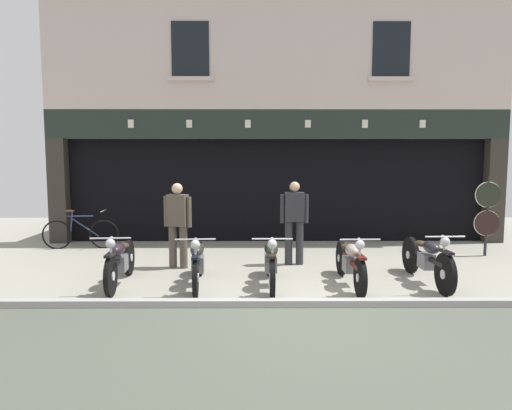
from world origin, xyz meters
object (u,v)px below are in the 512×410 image
(motorcycle_center, at_px, (271,261))
(motorcycle_center_right, at_px, (350,261))
(motorcycle_right, at_px, (427,258))
(advert_board_near, at_px, (198,175))
(leaning_bicycle, at_px, (80,233))
(motorcycle_center_left, at_px, (198,261))
(tyre_sign_pole, at_px, (487,210))
(salesman_left, at_px, (178,221))
(shopkeeper_center, at_px, (294,219))
(motorcycle_left, at_px, (120,260))

(motorcycle_center, distance_m, motorcycle_center_right, 1.33)
(motorcycle_right, height_order, advert_board_near, advert_board_near)
(motorcycle_center_right, xyz_separation_m, leaning_bicycle, (-5.69, 3.21, -0.05))
(motorcycle_center_left, xyz_separation_m, tyre_sign_pole, (5.98, 2.32, 0.59))
(motorcycle_center, xyz_separation_m, advert_board_near, (-1.69, 4.27, 1.26))
(motorcycle_right, height_order, tyre_sign_pole, tyre_sign_pole)
(motorcycle_center_right, distance_m, tyre_sign_pole, 4.20)
(salesman_left, bearing_deg, advert_board_near, -78.06)
(motorcycle_center_left, relative_size, motorcycle_center, 0.98)
(tyre_sign_pole, distance_m, advert_board_near, 6.77)
(motorcycle_right, relative_size, shopkeeper_center, 1.27)
(motorcycle_center_left, height_order, leaning_bicycle, leaning_bicycle)
(motorcycle_center_left, xyz_separation_m, shopkeeper_center, (1.74, 1.53, 0.50))
(shopkeeper_center, height_order, leaning_bicycle, shopkeeper_center)
(motorcycle_right, relative_size, salesman_left, 1.28)
(leaning_bicycle, bearing_deg, motorcycle_right, 62.14)
(motorcycle_center_left, bearing_deg, advert_board_near, -87.27)
(tyre_sign_pole, relative_size, leaning_bicycle, 0.97)
(motorcycle_left, bearing_deg, shopkeeper_center, -157.06)
(motorcycle_center_right, bearing_deg, motorcycle_center, 0.47)
(motorcycle_center_left, height_order, tyre_sign_pole, tyre_sign_pole)
(motorcycle_center_right, height_order, motorcycle_right, motorcycle_right)
(motorcycle_center, xyz_separation_m, motorcycle_right, (2.65, 0.16, 0.01))
(tyre_sign_pole, bearing_deg, motorcycle_center, -153.52)
(salesman_left, relative_size, advert_board_near, 1.87)
(motorcycle_left, bearing_deg, motorcycle_center_right, 175.98)
(motorcycle_right, height_order, salesman_left, salesman_left)
(motorcycle_center_right, bearing_deg, motorcycle_center_left, -1.54)
(motorcycle_center_left, xyz_separation_m, leaning_bicycle, (-3.15, 3.19, -0.05))
(motorcycle_left, xyz_separation_m, leaning_bicycle, (-1.85, 3.16, -0.05))
(motorcycle_left, relative_size, motorcycle_center_right, 0.98)
(motorcycle_center, xyz_separation_m, tyre_sign_pole, (4.76, 2.37, 0.58))
(motorcycle_center_right, height_order, salesman_left, salesman_left)
(motorcycle_center, bearing_deg, motorcycle_center_right, -178.27)
(motorcycle_center_left, xyz_separation_m, salesman_left, (-0.53, 1.26, 0.50))
(motorcycle_center_right, bearing_deg, shopkeeper_center, -63.73)
(motorcycle_right, distance_m, advert_board_near, 6.11)
(tyre_sign_pole, bearing_deg, motorcycle_right, -133.65)
(motorcycle_left, bearing_deg, motorcycle_right, 177.50)
(tyre_sign_pole, bearing_deg, motorcycle_left, -162.57)
(motorcycle_center_left, height_order, motorcycle_center_right, motorcycle_center_right)
(motorcycle_right, relative_size, advert_board_near, 2.39)
(motorcycle_left, xyz_separation_m, motorcycle_right, (5.16, 0.07, 0.01))
(motorcycle_center_left, bearing_deg, leaning_bicycle, -49.13)
(leaning_bicycle, bearing_deg, shopkeeper_center, 67.13)
(motorcycle_center_left, relative_size, advert_board_near, 2.24)
(motorcycle_left, height_order, motorcycle_center_left, motorcycle_left)
(motorcycle_center_right, bearing_deg, motorcycle_right, -175.95)
(motorcycle_center_right, distance_m, motorcycle_right, 1.33)
(motorcycle_right, bearing_deg, leaning_bicycle, -25.82)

